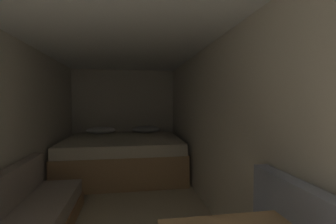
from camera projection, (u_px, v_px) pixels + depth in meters
wall_back at (124, 116)px, 5.28m from camera, size 2.33×0.05×2.08m
wall_left at (0, 135)px, 2.32m from camera, size 0.05×5.58×2.08m
wall_right at (219, 131)px, 2.68m from camera, size 0.05×5.58×2.08m
ceiling_slab at (117, 31)px, 2.46m from camera, size 2.33×5.58×0.05m
bed at (123, 156)px, 4.39m from camera, size 2.11×1.73×0.85m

